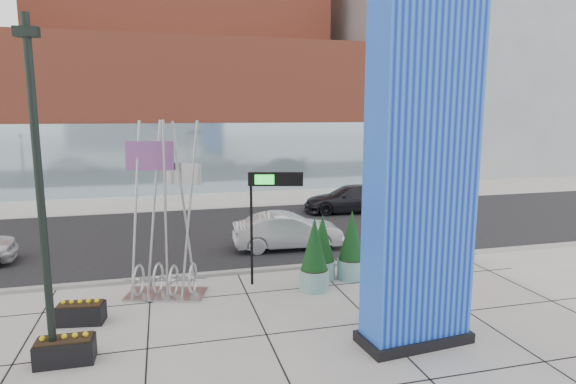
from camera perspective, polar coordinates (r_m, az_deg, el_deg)
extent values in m
plane|color=#9E9991|center=(13.89, -7.65, -15.13)|extent=(160.00, 160.00, 0.00)
cube|color=black|center=(23.32, -10.71, -4.99)|extent=(80.00, 12.00, 0.02)
cube|color=gray|center=(17.57, -9.30, -9.61)|extent=(80.00, 0.30, 0.12)
cube|color=brown|center=(39.63, -11.27, 8.88)|extent=(34.00, 10.00, 11.00)
cube|color=#8CA5B2|center=(34.99, -10.63, 3.93)|extent=(34.00, 0.60, 5.00)
cube|color=slate|center=(52.43, 17.35, 12.56)|extent=(20.00, 18.00, 18.00)
cube|color=#0C2AB9|center=(11.91, 15.56, 3.87)|extent=(2.69, 1.30, 9.34)
cube|color=black|center=(13.12, 14.65, -16.26)|extent=(2.91, 1.52, 0.26)
cylinder|color=black|center=(11.76, -27.27, -0.75)|extent=(0.17, 0.17, 7.77)
cylinder|color=black|center=(12.85, -25.99, -16.96)|extent=(0.43, 0.43, 0.49)
cube|color=black|center=(11.73, -28.60, 16.33)|extent=(0.51, 0.27, 0.21)
cube|color=#B6B8BB|center=(16.11, -14.20, -11.66)|extent=(2.69, 1.87, 0.07)
cylinder|color=#B6B8BB|center=(15.16, -17.55, -2.33)|extent=(0.10, 0.10, 5.55)
cylinder|color=#B6B8BB|center=(15.52, -15.85, -1.98)|extent=(0.10, 0.10, 5.55)
cylinder|color=#B6B8BB|center=(15.24, -14.19, -2.11)|extent=(0.10, 0.10, 5.55)
cylinder|color=#B6B8BB|center=(15.58, -12.37, -1.80)|extent=(0.10, 0.10, 5.55)
cylinder|color=#B6B8BB|center=(15.10, -11.24, -2.11)|extent=(0.10, 0.10, 5.55)
torus|color=#B6B8BB|center=(15.86, -17.33, -10.22)|extent=(0.37, 0.99, 1.01)
torus|color=#B6B8BB|center=(16.05, -15.28, -9.89)|extent=(0.37, 0.99, 1.01)
torus|color=#B6B8BB|center=(15.84, -13.25, -10.07)|extent=(0.37, 0.99, 1.01)
torus|color=#B6B8BB|center=(16.06, -11.26, -9.72)|extent=(0.37, 0.99, 1.01)
cube|color=red|center=(15.12, -16.14, 4.10)|extent=(1.43, 0.37, 0.89)
cube|color=#B6B8BB|center=(15.30, -12.29, 2.22)|extent=(1.05, 0.48, 0.67)
cylinder|color=black|center=(16.08, -4.35, -4.51)|extent=(0.09, 0.09, 3.78)
cube|color=black|center=(15.91, -1.56, 1.64)|extent=(1.78, 0.61, 0.45)
cube|color=#19D833|center=(15.74, -2.75, 1.54)|extent=(0.61, 0.18, 0.31)
cylinder|color=#7FAAA8|center=(17.19, 7.47, -9.00)|extent=(0.97, 0.97, 0.68)
cylinder|color=black|center=(17.08, 7.50, -7.92)|extent=(0.90, 0.90, 0.06)
cone|color=black|center=(16.84, 7.56, -5.07)|extent=(0.88, 0.88, 1.75)
cylinder|color=#7FAAA8|center=(16.03, 3.11, -10.32)|extent=(0.97, 0.97, 0.68)
cylinder|color=black|center=(15.92, 3.12, -9.16)|extent=(0.89, 0.89, 0.06)
cone|color=black|center=(15.66, 3.15, -6.13)|extent=(0.87, 0.87, 1.75)
cylinder|color=#7FAAA8|center=(17.08, 4.05, -9.13)|extent=(0.92, 0.92, 0.64)
cylinder|color=black|center=(16.98, 4.06, -8.10)|extent=(0.85, 0.85, 0.06)
cone|color=black|center=(16.75, 4.10, -5.40)|extent=(0.83, 0.83, 1.66)
cube|color=black|center=(14.81, -23.34, -13.11)|extent=(1.32, 0.79, 0.53)
cube|color=black|center=(14.71, -23.41, -12.09)|extent=(1.22, 0.69, 0.05)
cube|color=black|center=(12.83, -24.89, -16.76)|extent=(1.30, 0.66, 0.55)
cube|color=black|center=(12.70, -24.98, -15.55)|extent=(1.21, 0.57, 0.06)
imported|color=#B9BBC1|center=(20.47, -0.05, -4.69)|extent=(4.70, 1.89, 1.52)
imported|color=black|center=(28.16, 7.34, -0.84)|extent=(5.49, 2.62, 1.55)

